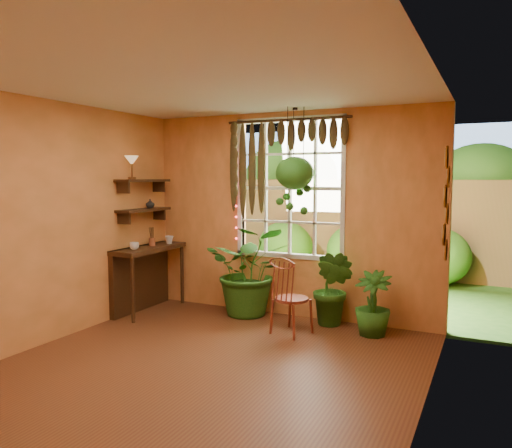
# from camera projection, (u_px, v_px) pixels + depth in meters

# --- Properties ---
(floor) EXTENTS (4.50, 4.50, 0.00)m
(floor) POSITION_uv_depth(u_px,v_px,m) (199.00, 374.00, 4.70)
(floor) COLOR brown
(floor) RESTS_ON ground
(ceiling) EXTENTS (4.50, 4.50, 0.00)m
(ceiling) POSITION_uv_depth(u_px,v_px,m) (195.00, 81.00, 4.45)
(ceiling) COLOR silver
(ceiling) RESTS_ON wall_back
(wall_back) EXTENTS (4.00, 0.00, 4.00)m
(wall_back) POSITION_uv_depth(u_px,v_px,m) (289.00, 215.00, 6.59)
(wall_back) COLOR #E7924E
(wall_back) RESTS_ON floor
(wall_left) EXTENTS (0.00, 4.50, 4.50)m
(wall_left) POSITION_uv_depth(u_px,v_px,m) (42.00, 223.00, 5.44)
(wall_left) COLOR #E7924E
(wall_left) RESTS_ON floor
(wall_right) EXTENTS (0.00, 4.50, 4.50)m
(wall_right) POSITION_uv_depth(u_px,v_px,m) (425.00, 244.00, 3.71)
(wall_right) COLOR #E7924E
(wall_right) RESTS_ON floor
(window) EXTENTS (1.52, 0.10, 1.86)m
(window) POSITION_uv_depth(u_px,v_px,m) (290.00, 188.00, 6.59)
(window) COLOR silver
(window) RESTS_ON wall_back
(valance_vine) EXTENTS (1.70, 0.12, 1.10)m
(valance_vine) POSITION_uv_depth(u_px,v_px,m) (281.00, 144.00, 6.46)
(valance_vine) COLOR #34220E
(valance_vine) RESTS_ON window
(string_lights) EXTENTS (0.03, 0.03, 1.54)m
(string_lights) POSITION_uv_depth(u_px,v_px,m) (236.00, 184.00, 6.83)
(string_lights) COLOR #FF2633
(string_lights) RESTS_ON window
(wall_plates) EXTENTS (0.04, 0.32, 1.10)m
(wall_plates) POSITION_uv_depth(u_px,v_px,m) (446.00, 205.00, 5.30)
(wall_plates) COLOR #FFF1D0
(wall_plates) RESTS_ON wall_right
(counter_ledge) EXTENTS (0.40, 1.20, 0.90)m
(counter_ledge) POSITION_uv_depth(u_px,v_px,m) (143.00, 271.00, 6.91)
(counter_ledge) COLOR #34220E
(counter_ledge) RESTS_ON floor
(shelf_lower) EXTENTS (0.25, 0.90, 0.04)m
(shelf_lower) POSITION_uv_depth(u_px,v_px,m) (144.00, 210.00, 6.81)
(shelf_lower) COLOR #34220E
(shelf_lower) RESTS_ON wall_left
(shelf_upper) EXTENTS (0.25, 0.90, 0.04)m
(shelf_upper) POSITION_uv_depth(u_px,v_px,m) (143.00, 181.00, 6.78)
(shelf_upper) COLOR #34220E
(shelf_upper) RESTS_ON wall_left
(backyard) EXTENTS (14.00, 10.00, 12.00)m
(backyard) POSITION_uv_depth(u_px,v_px,m) (380.00, 204.00, 10.64)
(backyard) COLOR #265B1A
(backyard) RESTS_ON ground
(windsor_chair) EXTENTS (0.50, 0.51, 1.06)m
(windsor_chair) POSITION_uv_depth(u_px,v_px,m) (290.00, 308.00, 5.86)
(windsor_chair) COLOR maroon
(windsor_chair) RESTS_ON floor
(potted_plant_left) EXTENTS (1.34, 1.25, 1.22)m
(potted_plant_left) POSITION_uv_depth(u_px,v_px,m) (250.00, 270.00, 6.66)
(potted_plant_left) COLOR #144A13
(potted_plant_left) RESTS_ON floor
(potted_plant_mid) EXTENTS (0.64, 0.58, 0.95)m
(potted_plant_mid) POSITION_uv_depth(u_px,v_px,m) (333.00, 288.00, 6.18)
(potted_plant_mid) COLOR #144A13
(potted_plant_mid) RESTS_ON floor
(potted_plant_right) EXTENTS (0.44, 0.44, 0.76)m
(potted_plant_right) POSITION_uv_depth(u_px,v_px,m) (373.00, 303.00, 5.81)
(potted_plant_right) COLOR #144A13
(potted_plant_right) RESTS_ON floor
(hanging_basket) EXTENTS (0.48, 0.48, 1.33)m
(hanging_basket) POSITION_uv_depth(u_px,v_px,m) (295.00, 174.00, 6.18)
(hanging_basket) COLOR black
(hanging_basket) RESTS_ON ceiling
(cup_a) EXTENTS (0.16, 0.16, 0.10)m
(cup_a) POSITION_uv_depth(u_px,v_px,m) (134.00, 246.00, 6.52)
(cup_a) COLOR silver
(cup_a) RESTS_ON counter_ledge
(cup_b) EXTENTS (0.14, 0.14, 0.11)m
(cup_b) POSITION_uv_depth(u_px,v_px,m) (169.00, 240.00, 7.11)
(cup_b) COLOR beige
(cup_b) RESTS_ON counter_ledge
(brush_jar) EXTENTS (0.09, 0.09, 0.33)m
(brush_jar) POSITION_uv_depth(u_px,v_px,m) (152.00, 237.00, 6.88)
(brush_jar) COLOR brown
(brush_jar) RESTS_ON counter_ledge
(shelf_vase) EXTENTS (0.12, 0.12, 0.13)m
(shelf_vase) POSITION_uv_depth(u_px,v_px,m) (150.00, 204.00, 6.92)
(shelf_vase) COLOR #B2AD99
(shelf_vase) RESTS_ON shelf_lower
(tiffany_lamp) EXTENTS (0.18, 0.18, 0.31)m
(tiffany_lamp) POSITION_uv_depth(u_px,v_px,m) (132.00, 162.00, 6.52)
(tiffany_lamp) COLOR brown
(tiffany_lamp) RESTS_ON shelf_upper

